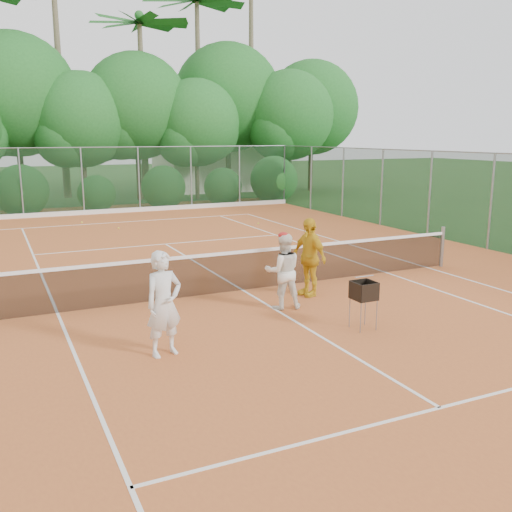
{
  "coord_description": "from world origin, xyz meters",
  "views": [
    {
      "loc": [
        -5.16,
        -11.66,
        3.56
      ],
      "look_at": [
        -0.25,
        -1.2,
        1.1
      ],
      "focal_mm": 40.0,
      "sensor_mm": 36.0,
      "label": 1
    }
  ],
  "objects": [
    {
      "name": "player_white",
      "position": [
        -2.75,
        -3.03,
        0.89
      ],
      "size": [
        0.72,
        0.56,
        1.74
      ],
      "primitive_type": "imported",
      "rotation": [
        0.0,
        0.0,
        0.24
      ],
      "color": "silver",
      "rests_on": "clay_court"
    },
    {
      "name": "court_markings",
      "position": [
        0.0,
        0.0,
        0.02
      ],
      "size": [
        11.03,
        23.83,
        0.01
      ],
      "color": "white",
      "rests_on": "clay_court"
    },
    {
      "name": "tennis_net",
      "position": [
        0.0,
        0.0,
        0.53
      ],
      "size": [
        11.97,
        0.1,
        1.1
      ],
      "color": "gray",
      "rests_on": "clay_court"
    },
    {
      "name": "clay_court",
      "position": [
        0.0,
        0.0,
        0.01
      ],
      "size": [
        18.0,
        36.0,
        0.02
      ],
      "primitive_type": "cube",
      "color": "#BF602C",
      "rests_on": "ground"
    },
    {
      "name": "ball_hopper",
      "position": [
        0.94,
        -3.35,
        0.74
      ],
      "size": [
        0.4,
        0.4,
        0.91
      ],
      "rotation": [
        0.0,
        0.0,
        0.14
      ],
      "color": "gray",
      "rests_on": "clay_court"
    },
    {
      "name": "tropical_treeline",
      "position": [
        1.43,
        20.22,
        5.11
      ],
      "size": [
        32.1,
        8.49,
        15.03
      ],
      "color": "brown",
      "rests_on": "ground"
    },
    {
      "name": "fence_back",
      "position": [
        0.0,
        15.0,
        1.52
      ],
      "size": [
        18.07,
        0.07,
        3.0
      ],
      "color": "#19381E",
      "rests_on": "clay_court"
    },
    {
      "name": "stray_ball_a",
      "position": [
        -0.75,
        10.18,
        0.05
      ],
      "size": [
        0.07,
        0.07,
        0.07
      ],
      "primitive_type": "sphere",
      "color": "yellow",
      "rests_on": "clay_court"
    },
    {
      "name": "ground",
      "position": [
        0.0,
        0.0,
        0.0
      ],
      "size": [
        120.0,
        120.0,
        0.0
      ],
      "primitive_type": "plane",
      "color": "#1F4418",
      "rests_on": "ground"
    },
    {
      "name": "player_yellow",
      "position": [
        1.18,
        -0.93,
        0.9
      ],
      "size": [
        0.61,
        1.09,
        1.76
      ],
      "primitive_type": "imported",
      "rotation": [
        0.0,
        0.0,
        -1.39
      ],
      "color": "gold",
      "rests_on": "clay_court"
    },
    {
      "name": "stray_ball_b",
      "position": [
        -1.8,
        12.34,
        0.05
      ],
      "size": [
        0.07,
        0.07,
        0.07
      ],
      "primitive_type": "sphere",
      "color": "yellow",
      "rests_on": "clay_court"
    },
    {
      "name": "stray_ball_c",
      "position": [
        4.62,
        8.96,
        0.05
      ],
      "size": [
        0.07,
        0.07,
        0.07
      ],
      "primitive_type": "sphere",
      "color": "gold",
      "rests_on": "clay_court"
    },
    {
      "name": "club_building",
      "position": [
        9.0,
        24.0,
        1.5
      ],
      "size": [
        8.0,
        5.0,
        3.0
      ],
      "primitive_type": "cube",
      "color": "beige",
      "rests_on": "ground"
    },
    {
      "name": "player_center_grp",
      "position": [
        0.2,
        -1.56,
        0.82
      ],
      "size": [
        0.89,
        0.77,
        1.61
      ],
      "color": "white",
      "rests_on": "clay_court"
    }
  ]
}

